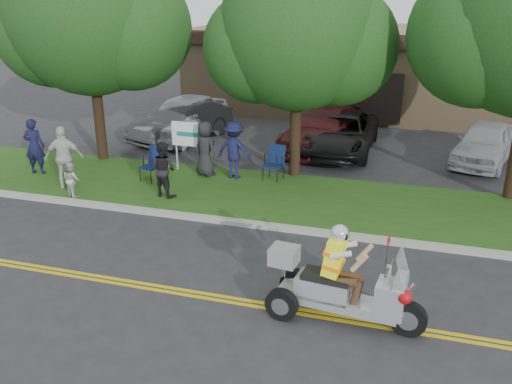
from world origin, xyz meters
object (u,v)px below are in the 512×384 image
(lawn_chair_b, at_px, (275,160))
(parked_car_far_left, at_px, (183,117))
(spectator_adult_mid, at_px, (163,169))
(parked_car_left, at_px, (182,121))
(parked_car_right, at_px, (324,128))
(trike_scooter, at_px, (338,288))
(spectator_adult_right, at_px, (64,157))
(parked_car_mid, at_px, (340,134))
(lawn_chair_a, at_px, (153,162))
(parked_car_far_right, at_px, (485,143))
(spectator_adult_left, at_px, (34,146))

(lawn_chair_b, relative_size, parked_car_far_left, 0.21)
(spectator_adult_mid, bearing_deg, parked_car_left, -55.12)
(parked_car_left, height_order, parked_car_right, parked_car_right)
(trike_scooter, xyz_separation_m, lawn_chair_b, (-3.10, 7.16, 0.04))
(trike_scooter, distance_m, parked_car_far_left, 13.93)
(spectator_adult_right, bearing_deg, parked_car_mid, -160.16)
(parked_car_left, bearing_deg, lawn_chair_a, -55.72)
(lawn_chair_b, relative_size, spectator_adult_right, 0.57)
(lawn_chair_a, bearing_deg, parked_car_left, 123.30)
(trike_scooter, height_order, parked_car_right, trike_scooter)
(parked_car_far_right, bearing_deg, parked_car_mid, -162.16)
(trike_scooter, xyz_separation_m, parked_car_left, (-8.07, 11.04, 0.10))
(lawn_chair_a, bearing_deg, parked_car_mid, 64.14)
(parked_car_far_left, bearing_deg, parked_car_left, -74.56)
(lawn_chair_a, xyz_separation_m, spectator_adult_right, (-2.21, -1.39, 0.36))
(spectator_adult_left, bearing_deg, trike_scooter, 141.93)
(parked_car_right, bearing_deg, spectator_adult_left, -134.20)
(trike_scooter, relative_size, spectator_adult_left, 1.62)
(spectator_adult_left, xyz_separation_m, parked_car_right, (8.45, 6.08, -0.24))
(trike_scooter, xyz_separation_m, spectator_adult_left, (-10.75, 5.43, 0.34))
(trike_scooter, bearing_deg, parked_car_right, 107.44)
(spectator_adult_right, height_order, parked_car_mid, spectator_adult_right)
(spectator_adult_left, xyz_separation_m, spectator_adult_right, (1.76, -0.89, 0.04))
(trike_scooter, distance_m, lawn_chair_b, 7.80)
(parked_car_far_left, distance_m, parked_car_mid, 6.51)
(spectator_adult_left, bearing_deg, parked_car_far_left, -125.45)
(trike_scooter, bearing_deg, parked_car_mid, 104.34)
(spectator_adult_right, height_order, parked_car_right, spectator_adult_right)
(trike_scooter, bearing_deg, spectator_adult_mid, 146.91)
(parked_car_mid, height_order, parked_car_right, parked_car_right)
(spectator_adult_right, height_order, parked_car_far_left, spectator_adult_right)
(parked_car_far_left, bearing_deg, parked_car_mid, 5.57)
(lawn_chair_b, height_order, parked_car_left, parked_car_left)
(spectator_adult_left, bearing_deg, lawn_chair_b, -178.56)
(spectator_adult_left, bearing_deg, lawn_chair_a, 175.86)
(spectator_adult_left, relative_size, parked_car_far_left, 0.36)
(lawn_chair_b, relative_size, parked_car_mid, 0.21)
(lawn_chair_a, bearing_deg, parked_car_right, 70.43)
(trike_scooter, distance_m, parked_car_mid, 11.21)
(parked_car_mid, xyz_separation_m, parked_car_right, (-0.70, 0.41, 0.06))
(parked_car_far_left, height_order, parked_car_mid, parked_car_far_left)
(parked_car_far_left, xyz_separation_m, parked_car_far_right, (11.58, -0.12, -0.16))
(spectator_adult_left, height_order, parked_car_mid, spectator_adult_left)
(spectator_adult_mid, height_order, parked_car_mid, spectator_adult_mid)
(lawn_chair_a, distance_m, parked_car_left, 5.28)
(parked_car_mid, bearing_deg, parked_car_far_right, 1.92)
(spectator_adult_right, distance_m, parked_car_far_right, 14.14)
(trike_scooter, xyz_separation_m, parked_car_mid, (-1.60, 11.10, 0.04))
(spectator_adult_left, height_order, parked_car_far_left, spectator_adult_left)
(lawn_chair_a, bearing_deg, parked_car_far_left, 122.98)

